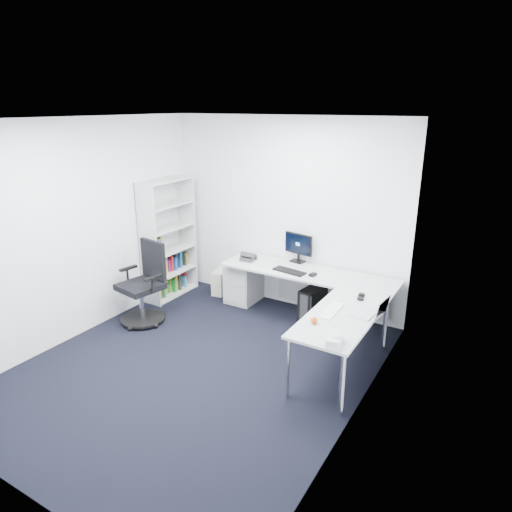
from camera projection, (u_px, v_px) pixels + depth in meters
The scene contains 21 objects.
ground at pixel (198, 367), 5.18m from camera, with size 4.20×4.20×0.00m, color black.
ceiling at pixel (186, 119), 4.32m from camera, with size 4.20×4.20×0.00m, color white.
wall_back at pixel (285, 214), 6.47m from camera, with size 3.60×0.02×2.70m, color white.
wall_left at pixel (77, 231), 5.62m from camera, with size 0.02×4.20×2.70m, color white.
wall_right at pixel (360, 288), 3.88m from camera, with size 0.02×4.20×2.70m, color white.
l_desk at pixel (296, 304), 5.95m from camera, with size 2.40×1.34×0.70m, color #B2B4B5, non-canonical shape.
drawer_pedestal at pixel (244, 280), 6.84m from camera, with size 0.42×0.52×0.64m, color #B2B4B5.
bookshelf at pixel (168, 239), 6.86m from camera, with size 0.35×0.90×1.80m, color silver, non-canonical shape.
task_chair at pixel (140, 284), 6.08m from camera, with size 0.62×0.62×1.10m, color black, non-canonical shape.
black_pc_tower at pixel (313, 303), 6.28m from camera, with size 0.20×0.46×0.45m, color black.
beige_pc_tower at pixel (222, 281), 7.16m from camera, with size 0.18×0.40×0.38m, color #B9B69D.
power_strip at pixel (349, 315), 6.39m from camera, with size 0.36×0.06×0.04m, color white.
monitor at pixel (298, 248), 6.42m from camera, with size 0.45×0.14×0.43m, color black, non-canonical shape.
black_keyboard at pixel (289, 271), 6.09m from camera, with size 0.45×0.16×0.02m, color black.
mouse at pixel (313, 275), 5.95m from camera, with size 0.06×0.11×0.03m, color black.
desk_phone at pixel (248, 256), 6.53m from camera, with size 0.19×0.19×0.13m, color #2E2F31, non-canonical shape.
laptop at pixel (364, 304), 4.85m from camera, with size 0.33×0.32×0.23m, color silver, non-canonical shape.
white_keyboard at pixel (332, 311), 4.94m from camera, with size 0.13×0.45×0.02m, color white.
headphones at pixel (361, 296), 5.28m from camera, with size 0.11×0.18×0.05m, color black, non-canonical shape.
orange_fruit at pixel (314, 320), 4.65m from camera, with size 0.07×0.07×0.07m, color #D55113.
tissue_box at pixel (335, 340), 4.26m from camera, with size 0.12×0.23×0.08m, color white.
Camera 1 is at (2.87, -3.55, 2.84)m, focal length 32.00 mm.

